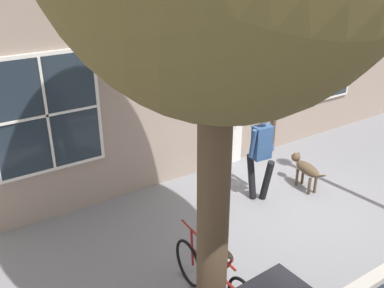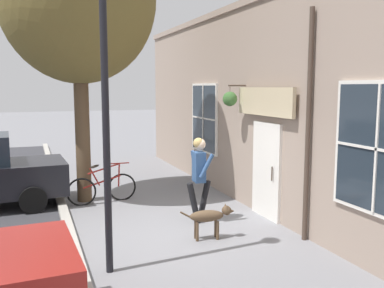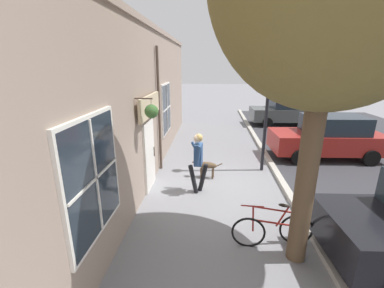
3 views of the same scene
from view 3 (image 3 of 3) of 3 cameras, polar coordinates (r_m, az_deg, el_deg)
The scene contains 8 objects.
ground_plane at distance 8.20m, azimuth 6.20°, elevation -9.49°, with size 90.00×90.00×0.00m, color gray.
storefront_facade at distance 7.68m, azimuth -11.07°, elevation 7.72°, with size 0.95×18.00×4.89m.
pedestrian_walking at distance 7.44m, azimuth 1.38°, elevation -2.95°, with size 0.60×0.58×1.81m.
dog_on_leash at distance 8.65m, azimuth 3.02°, elevation -4.75°, with size 1.06×0.34×0.66m.
leaning_bicycle at distance 5.90m, azimuth 17.46°, elevation -17.59°, with size 1.73×0.26×1.01m.
parked_car_mid_block at distance 11.70m, azimuth 27.97°, elevation 1.38°, with size 4.38×2.10×1.75m.
parked_car_far_end at distance 17.31m, azimuth 20.34°, elevation 6.89°, with size 4.38×2.10×1.75m.
street_lamp at distance 9.01m, azimuth 16.99°, elevation 15.65°, with size 0.32×0.32×5.51m.
Camera 3 is at (-0.33, -7.32, 3.67)m, focal length 24.00 mm.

